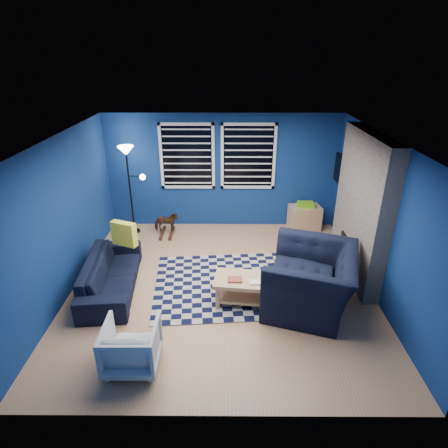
% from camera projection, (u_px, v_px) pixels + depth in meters
% --- Properties ---
extents(floor, '(5.00, 5.00, 0.00)m').
position_uv_depth(floor, '(221.00, 286.00, 6.39)').
color(floor, tan).
rests_on(floor, ground).
extents(ceiling, '(5.00, 5.00, 0.00)m').
position_uv_depth(ceiling, '(221.00, 140.00, 5.33)').
color(ceiling, white).
rests_on(ceiling, wall_back).
extents(wall_back, '(5.00, 0.00, 5.00)m').
position_uv_depth(wall_back, '(222.00, 172.00, 8.12)').
color(wall_back, navy).
rests_on(wall_back, floor).
extents(wall_left, '(0.00, 5.00, 5.00)m').
position_uv_depth(wall_left, '(62.00, 219.00, 5.87)').
color(wall_left, navy).
rests_on(wall_left, floor).
extents(wall_right, '(0.00, 5.00, 5.00)m').
position_uv_depth(wall_right, '(381.00, 220.00, 5.85)').
color(wall_right, navy).
rests_on(wall_right, floor).
extents(fireplace, '(0.65, 2.00, 2.50)m').
position_uv_depth(fireplace, '(361.00, 211.00, 6.32)').
color(fireplace, gray).
rests_on(fireplace, floor).
extents(window_left, '(1.17, 0.06, 1.42)m').
position_uv_depth(window_left, '(187.00, 157.00, 7.94)').
color(window_left, black).
rests_on(window_left, wall_back).
extents(window_right, '(1.17, 0.06, 1.42)m').
position_uv_depth(window_right, '(248.00, 157.00, 7.94)').
color(window_right, black).
rests_on(window_right, wall_back).
extents(tv, '(0.07, 1.00, 0.58)m').
position_uv_depth(tv, '(342.00, 172.00, 7.59)').
color(tv, black).
rests_on(tv, wall_right).
extents(rug, '(2.65, 2.19, 0.02)m').
position_uv_depth(rug, '(228.00, 284.00, 6.43)').
color(rug, black).
rests_on(rug, floor).
extents(sofa, '(2.03, 0.95, 0.57)m').
position_uv_depth(sofa, '(111.00, 274.00, 6.22)').
color(sofa, black).
rests_on(sofa, floor).
extents(armchair_big, '(1.78, 1.66, 0.95)m').
position_uv_depth(armchair_big, '(311.00, 279.00, 5.72)').
color(armchair_big, black).
rests_on(armchair_big, floor).
extents(armchair_bent, '(0.68, 0.70, 0.63)m').
position_uv_depth(armchair_bent, '(132.00, 345.00, 4.67)').
color(armchair_bent, gray).
rests_on(armchair_bent, floor).
extents(rocking_horse, '(0.28, 0.54, 0.44)m').
position_uv_depth(rocking_horse, '(166.00, 222.00, 8.05)').
color(rocking_horse, '#432815').
rests_on(rocking_horse, floor).
extents(coffee_table, '(1.00, 0.65, 0.47)m').
position_uv_depth(coffee_table, '(245.00, 285.00, 5.84)').
color(coffee_table, tan).
rests_on(coffee_table, rug).
extents(cabinet, '(0.72, 0.53, 0.64)m').
position_uv_depth(cabinet, '(304.00, 217.00, 8.30)').
color(cabinet, tan).
rests_on(cabinet, floor).
extents(floor_lamp, '(0.52, 0.32, 1.91)m').
position_uv_depth(floor_lamp, '(128.00, 163.00, 7.64)').
color(floor_lamp, black).
rests_on(floor_lamp, floor).
extents(throw_pillow, '(0.47, 0.30, 0.43)m').
position_uv_depth(throw_pillow, '(124.00, 234.00, 6.44)').
color(throw_pillow, yellow).
rests_on(throw_pillow, sofa).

